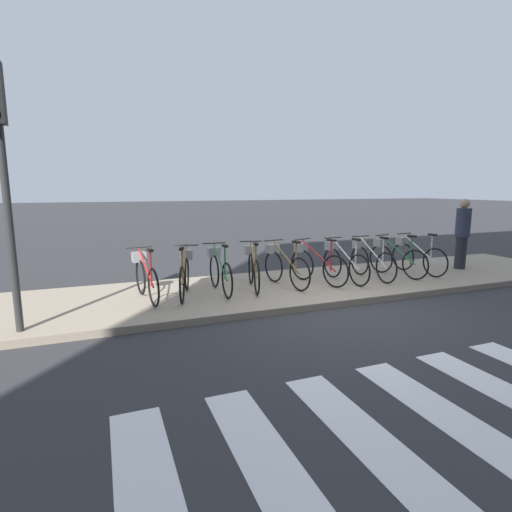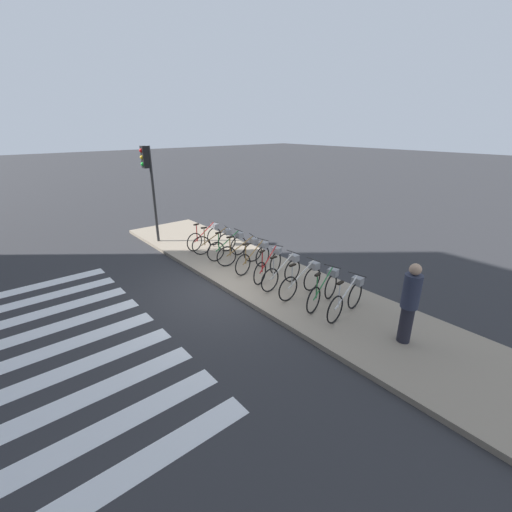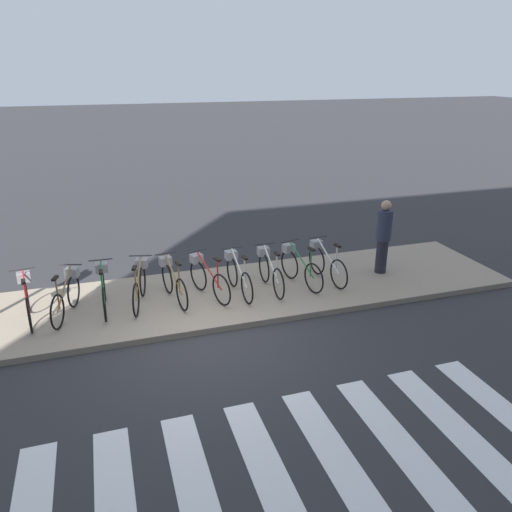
{
  "view_description": "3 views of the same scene",
  "coord_description": "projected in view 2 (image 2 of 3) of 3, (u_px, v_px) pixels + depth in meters",
  "views": [
    {
      "loc": [
        -3.79,
        -5.79,
        2.09
      ],
      "look_at": [
        -0.98,
        1.4,
        0.77
      ],
      "focal_mm": 28.0,
      "sensor_mm": 36.0,
      "label": 1
    },
    {
      "loc": [
        7.12,
        -4.74,
        4.27
      ],
      "look_at": [
        0.17,
        1.01,
        0.83
      ],
      "focal_mm": 24.0,
      "sensor_mm": 36.0,
      "label": 2
    },
    {
      "loc": [
        -1.58,
        -7.94,
        4.64
      ],
      "look_at": [
        1.24,
        0.87,
        1.09
      ],
      "focal_mm": 35.0,
      "sensor_mm": 36.0,
      "label": 3
    }
  ],
  "objects": [
    {
      "name": "parked_bicycle_8",
      "position": [
        325.0,
        288.0,
        8.38
      ],
      "size": [
        0.52,
        1.54,
        0.96
      ],
      "color": "black",
      "rests_on": "sidewalk"
    },
    {
      "name": "parked_bicycle_6",
      "position": [
        284.0,
        271.0,
        9.36
      ],
      "size": [
        0.46,
        1.57,
        0.96
      ],
      "color": "black",
      "rests_on": "sidewalk"
    },
    {
      "name": "parked_bicycle_4",
      "position": [
        255.0,
        257.0,
        10.39
      ],
      "size": [
        0.46,
        1.55,
        0.96
      ],
      "color": "black",
      "rests_on": "sidewalk"
    },
    {
      "name": "sidewalk",
      "position": [
        263.0,
        275.0,
        10.29
      ],
      "size": [
        14.1,
        2.84,
        0.12
      ],
      "color": "gray",
      "rests_on": "ground_plane"
    },
    {
      "name": "ground_plane",
      "position": [
        224.0,
        291.0,
        9.47
      ],
      "size": [
        120.0,
        120.0,
        0.0
      ],
      "primitive_type": "plane",
      "color": "#2D2D30"
    },
    {
      "name": "parked_bicycle_0",
      "position": [
        206.0,
        236.0,
        12.34
      ],
      "size": [
        0.46,
        1.56,
        0.96
      ],
      "color": "black",
      "rests_on": "sidewalk"
    },
    {
      "name": "parked_bicycle_9",
      "position": [
        348.0,
        297.0,
        7.93
      ],
      "size": [
        0.46,
        1.56,
        0.96
      ],
      "color": "black",
      "rests_on": "sidewalk"
    },
    {
      "name": "parked_bicycle_3",
      "position": [
        243.0,
        251.0,
        10.87
      ],
      "size": [
        0.53,
        1.53,
        0.96
      ],
      "color": "black",
      "rests_on": "sidewalk"
    },
    {
      "name": "parked_bicycle_2",
      "position": [
        230.0,
        245.0,
        11.37
      ],
      "size": [
        0.46,
        1.57,
        0.96
      ],
      "color": "black",
      "rests_on": "sidewalk"
    },
    {
      "name": "pedestrian",
      "position": [
        410.0,
        302.0,
        6.74
      ],
      "size": [
        0.34,
        0.34,
        1.72
      ],
      "color": "#23232D",
      "rests_on": "sidewalk"
    },
    {
      "name": "parked_bicycle_5",
      "position": [
        270.0,
        264.0,
        9.86
      ],
      "size": [
        0.64,
        1.49,
        0.96
      ],
      "color": "black",
      "rests_on": "sidewalk"
    },
    {
      "name": "parked_bicycle_1",
      "position": [
        217.0,
        241.0,
        11.82
      ],
      "size": [
        0.6,
        1.51,
        0.96
      ],
      "color": "black",
      "rests_on": "sidewalk"
    },
    {
      "name": "traffic_light",
      "position": [
        149.0,
        175.0,
        12.21
      ],
      "size": [
        0.24,
        0.4,
        3.5
      ],
      "color": "#2D2D2D",
      "rests_on": "sidewalk"
    },
    {
      "name": "parked_bicycle_7",
      "position": [
        303.0,
        279.0,
        8.86
      ],
      "size": [
        0.46,
        1.57,
        0.96
      ],
      "color": "black",
      "rests_on": "sidewalk"
    }
  ]
}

